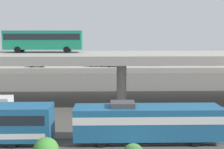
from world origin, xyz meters
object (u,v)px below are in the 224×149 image
Objects in this scene: parked_car_1 at (37,64)px; parked_car_3 at (209,63)px; parked_car_4 at (115,64)px; train_locomotive at (155,121)px; parked_car_5 at (134,62)px; parked_car_2 at (96,63)px; parked_car_0 at (151,63)px; transit_bus_on_overpass at (43,39)px.

parked_car_1 is 1.05× the size of parked_car_3.
parked_car_4 is (-25.93, -2.36, 0.00)m from parked_car_3.
train_locomotive is 53.59m from parked_car_1.
parked_car_3 is at bearing 173.19° from parked_car_5.
parked_car_1 is 26.27m from parked_car_5.
parked_car_2 is 11.14m from parked_car_5.
train_locomotive is 3.51× the size of parked_car_2.
parked_car_0 is at bearing 179.82° from parked_car_3.
transit_bus_on_overpass reaches higher than train_locomotive.
transit_bus_on_overpass is at bearing -138.94° from parked_car_3.
parked_car_3 is 20.48m from parked_car_5.
parked_car_3 is (37.93, 33.04, -7.54)m from transit_bus_on_overpass.
parked_car_4 is 7.36m from parked_car_5.
parked_car_1 and parked_car_2 have the same top height.
parked_car_0 is at bearing 151.34° from parked_car_5.
parked_car_1 is at bearing -175.38° from parked_car_0.
parked_car_4 is at bearing 93.04° from train_locomotive.
train_locomotive is 24.24m from transit_bus_on_overpass.
parked_car_2 is (-14.83, -1.39, -0.00)m from parked_car_0.
parked_car_5 is (17.59, 35.47, -7.54)m from transit_bus_on_overpass.
parked_car_2 is (7.11, 31.71, -7.54)m from transit_bus_on_overpass.
parked_car_2 is (-7.47, 49.54, 0.02)m from train_locomotive.
parked_car_5 is at bearing 173.19° from parked_car_3.
train_locomotive is at bearing -98.23° from parked_car_0.
parked_car_0 is 1.03× the size of parked_car_1.
parked_car_2 and parked_car_3 have the same top height.
parked_car_2 is at bearing -177.52° from parked_car_3.
transit_bus_on_overpass is 2.69× the size of parked_car_2.
transit_bus_on_overpass is 33.80m from parked_car_4.
train_locomotive reaches higher than parked_car_2.
parked_car_0 and parked_car_4 have the same top height.
parked_car_5 is (-20.34, 2.43, 0.00)m from parked_car_3.
parked_car_4 is at bearing 40.59° from parked_car_5.
parked_car_3 is (30.82, 1.34, -0.00)m from parked_car_2.
parked_car_4 is (-9.94, -2.41, -0.00)m from parked_car_0.
parked_car_4 is (4.89, -1.03, -0.00)m from parked_car_2.
parked_car_3 is at bearing -177.52° from parked_car_2.
parked_car_1 is at bearing 115.20° from train_locomotive.
train_locomotive reaches higher than parked_car_5.
parked_car_5 is at bearing -160.24° from parked_car_2.
parked_car_1 is at bearing 10.56° from parked_car_5.
train_locomotive is at bearing -114.65° from parked_car_3.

